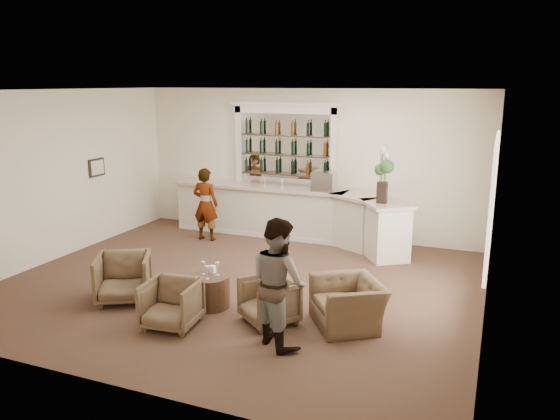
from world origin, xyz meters
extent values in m
plane|color=brown|center=(0.00, 0.00, 0.00)|extent=(8.00, 8.00, 0.00)
cube|color=#F0E4C7|center=(0.00, 3.50, 1.65)|extent=(8.00, 0.04, 3.30)
cube|color=#F0E4C7|center=(-4.00, 0.00, 1.65)|extent=(0.04, 7.00, 3.30)
cube|color=#F0E4C7|center=(4.00, 0.00, 1.65)|extent=(0.04, 7.00, 3.30)
cube|color=white|center=(0.00, 0.00, 3.30)|extent=(8.00, 7.00, 0.04)
cube|color=white|center=(3.97, 0.50, 1.70)|extent=(0.05, 2.40, 1.90)
cube|color=black|center=(-3.97, 1.20, 1.65)|extent=(0.04, 0.46, 0.38)
cube|color=beige|center=(-3.94, 1.20, 1.65)|extent=(0.01, 0.38, 0.30)
cube|color=white|center=(-1.00, 3.15, 0.54)|extent=(4.00, 0.70, 1.08)
cube|color=beige|center=(-1.00, 3.13, 1.11)|extent=(4.10, 0.82, 0.06)
cube|color=white|center=(1.35, 2.92, 0.54)|extent=(1.12, 1.04, 1.08)
cube|color=beige|center=(1.35, 2.90, 1.11)|extent=(1.27, 1.19, 0.06)
cube|color=white|center=(2.05, 2.40, 0.54)|extent=(1.08, 1.14, 1.08)
cube|color=beige|center=(2.05, 2.38, 1.11)|extent=(1.24, 1.29, 0.06)
cube|color=beige|center=(-1.00, 2.82, 0.05)|extent=(4.00, 0.06, 0.10)
cube|color=white|center=(-0.50, 3.48, 1.95)|extent=(2.15, 0.02, 1.65)
cube|color=beige|center=(-1.65, 3.42, 1.45)|extent=(0.14, 0.16, 2.90)
cube|color=beige|center=(0.65, 3.42, 1.45)|extent=(0.14, 0.16, 2.90)
cube|color=beige|center=(-0.50, 3.42, 2.84)|extent=(2.52, 0.16, 0.18)
cube|color=beige|center=(-0.50, 3.42, 2.96)|extent=(2.64, 0.20, 0.08)
cube|color=#36281B|center=(-0.50, 3.37, 1.38)|extent=(2.05, 0.20, 0.03)
cube|color=#36281B|center=(-0.50, 3.37, 1.82)|extent=(2.05, 0.20, 0.03)
cube|color=#36281B|center=(-0.50, 3.37, 2.26)|extent=(2.05, 0.20, 0.03)
cylinder|color=#4F3422|center=(0.01, -1.05, 0.25)|extent=(0.63, 0.63, 0.50)
imported|color=gray|center=(-1.91, 2.20, 0.81)|extent=(0.60, 0.40, 1.62)
imported|color=gray|center=(1.47, -1.79, 0.87)|extent=(1.07, 1.02, 1.73)
imported|color=brown|center=(-1.39, -1.36, 0.38)|extent=(1.13, 1.14, 0.77)
imported|color=brown|center=(-0.15, -1.89, 0.34)|extent=(0.81, 0.83, 0.69)
imported|color=brown|center=(1.09, -1.24, 0.33)|extent=(1.01, 1.02, 0.67)
imported|color=brown|center=(2.18, -0.91, 0.33)|extent=(1.32, 1.35, 0.67)
cube|color=#B5B5BA|center=(0.56, 2.99, 1.35)|extent=(0.50, 0.42, 0.42)
cube|color=black|center=(1.96, 2.30, 1.35)|extent=(0.19, 0.19, 0.41)
cube|color=white|center=(-0.01, -0.91, 0.56)|extent=(0.08, 0.08, 0.12)
camera|label=1|loc=(4.03, -8.04, 3.42)|focal=35.00mm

